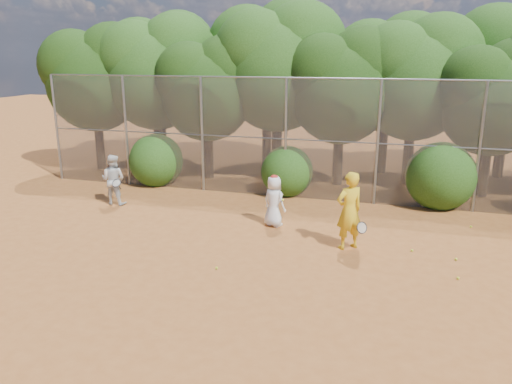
% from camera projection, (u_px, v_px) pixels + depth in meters
% --- Properties ---
extents(ground, '(80.00, 80.00, 0.00)m').
position_uv_depth(ground, '(267.00, 270.00, 11.37)').
color(ground, '#945021').
rests_on(ground, ground).
extents(fence_back, '(20.05, 0.09, 4.03)m').
position_uv_depth(fence_back, '(312.00, 139.00, 16.39)').
color(fence_back, gray).
rests_on(fence_back, ground).
extents(tree_0, '(4.38, 3.81, 6.00)m').
position_uv_depth(tree_0, '(96.00, 74.00, 20.30)').
color(tree_0, black).
rests_on(tree_0, ground).
extents(tree_1, '(4.64, 4.03, 6.35)m').
position_uv_depth(tree_1, '(157.00, 69.00, 20.02)').
color(tree_1, black).
rests_on(tree_1, ground).
extents(tree_2, '(3.99, 3.47, 5.47)m').
position_uv_depth(tree_2, '(208.00, 85.00, 18.85)').
color(tree_2, black).
rests_on(tree_2, ground).
extents(tree_3, '(4.89, 4.26, 6.70)m').
position_uv_depth(tree_3, '(279.00, 63.00, 18.88)').
color(tree_3, black).
rests_on(tree_3, ground).
extents(tree_4, '(4.19, 3.64, 5.73)m').
position_uv_depth(tree_4, '(343.00, 82.00, 17.81)').
color(tree_4, black).
rests_on(tree_4, ground).
extents(tree_5, '(4.51, 3.92, 6.17)m').
position_uv_depth(tree_5, '(416.00, 74.00, 17.80)').
color(tree_5, black).
rests_on(tree_5, ground).
extents(tree_6, '(3.86, 3.36, 5.29)m').
position_uv_depth(tree_6, '(495.00, 94.00, 16.35)').
color(tree_6, black).
rests_on(tree_6, ground).
extents(tree_9, '(4.83, 4.20, 6.62)m').
position_uv_depth(tree_9, '(160.00, 63.00, 22.37)').
color(tree_9, black).
rests_on(tree_9, ground).
extents(tree_10, '(5.15, 4.48, 7.06)m').
position_uv_depth(tree_10, '(269.00, 56.00, 21.12)').
color(tree_10, black).
rests_on(tree_10, ground).
extents(tree_11, '(4.64, 4.03, 6.35)m').
position_uv_depth(tree_11, '(389.00, 69.00, 19.52)').
color(tree_11, black).
rests_on(tree_11, ground).
extents(bush_0, '(2.00, 2.00, 2.00)m').
position_uv_depth(bush_0, '(156.00, 158.00, 18.55)').
color(bush_0, '#1D4210').
rests_on(bush_0, ground).
extents(bush_1, '(1.80, 1.80, 1.80)m').
position_uv_depth(bush_1, '(287.00, 169.00, 17.22)').
color(bush_1, '#1D4210').
rests_on(bush_1, ground).
extents(bush_2, '(2.20, 2.20, 2.20)m').
position_uv_depth(bush_2, '(441.00, 173.00, 15.80)').
color(bush_2, '#1D4210').
rests_on(bush_2, ground).
extents(player_yellow, '(0.94, 0.83, 1.99)m').
position_uv_depth(player_yellow, '(349.00, 211.00, 12.38)').
color(player_yellow, gold).
rests_on(player_yellow, ground).
extents(player_teen, '(0.85, 0.73, 1.49)m').
position_uv_depth(player_teen, '(274.00, 201.00, 14.09)').
color(player_teen, white).
rests_on(player_teen, ground).
extents(player_white, '(0.87, 0.75, 1.64)m').
position_uv_depth(player_white, '(113.00, 180.00, 16.13)').
color(player_white, silver).
rests_on(player_white, ground).
extents(ball_0, '(0.07, 0.07, 0.07)m').
position_uv_depth(ball_0, '(412.00, 250.00, 12.40)').
color(ball_0, '#C9D126').
rests_on(ball_0, ground).
extents(ball_1, '(0.07, 0.07, 0.07)m').
position_uv_depth(ball_1, '(456.00, 259.00, 11.88)').
color(ball_1, '#C9D126').
rests_on(ball_1, ground).
extents(ball_2, '(0.07, 0.07, 0.07)m').
position_uv_depth(ball_2, '(458.00, 278.00, 10.88)').
color(ball_2, '#C9D126').
rests_on(ball_2, ground).
extents(ball_3, '(0.07, 0.07, 0.07)m').
position_uv_depth(ball_3, '(217.00, 268.00, 11.39)').
color(ball_3, '#C9D126').
rests_on(ball_3, ground).
extents(ball_4, '(0.07, 0.07, 0.07)m').
position_uv_depth(ball_4, '(471.00, 227.00, 14.10)').
color(ball_4, '#C9D126').
rests_on(ball_4, ground).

